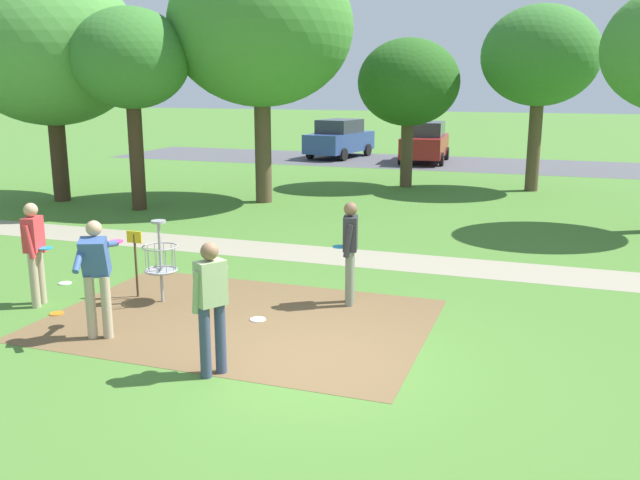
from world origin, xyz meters
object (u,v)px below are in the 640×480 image
Objects in this scene: frisbee_mid_grass at (258,319)px; tree_mid_right at (131,60)px; disc_golf_basket at (158,258)px; frisbee_by_tee at (65,283)px; tree_mid_left at (261,28)px; tree_mid_center at (540,57)px; tree_near_left at (409,83)px; player_waiting_left at (211,301)px; tree_near_right at (50,48)px; parked_car_center_left at (425,142)px; player_throwing at (350,247)px; parked_car_leftmost at (340,139)px; player_foreground_watching at (96,271)px; player_waiting_right at (35,248)px; frisbee_near_basket at (57,314)px.

tree_mid_right is at bearing 133.61° from frisbee_mid_grass.
disc_golf_basket reaches higher than frisbee_by_tee.
tree_mid_center is at bearing 33.29° from tree_mid_left.
tree_near_left reaches higher than disc_golf_basket.
disc_golf_basket is 3.25m from player_waiting_left.
tree_mid_left is (6.04, 1.82, 0.55)m from tree_near_right.
parked_car_center_left is at bearing 77.78° from tree_mid_left.
tree_mid_left is at bearing 103.56° from disc_golf_basket.
tree_mid_center reaches higher than tree_near_left.
player_throwing is 22.61m from parked_car_leftmost.
tree_mid_left is at bearing -127.19° from tree_near_left.
frisbee_mid_grass is at bearing -75.45° from parked_car_leftmost.
disc_golf_basket is 0.81× the size of player_throwing.
player_waiting_left is 13.35m from tree_mid_left.
tree_near_left is (-0.79, 14.37, 3.56)m from frisbee_mid_grass.
parked_car_center_left reaches higher than frisbee_mid_grass.
parked_car_leftmost is (-1.77, 22.11, 0.91)m from frisbee_by_tee.
frisbee_by_tee is (-4.44, 2.64, -0.96)m from player_waiting_left.
frisbee_mid_grass is at bearing 37.61° from player_foreground_watching.
player_foreground_watching is 1.00× the size of player_waiting_right.
tree_mid_left is (-2.40, 11.23, 4.16)m from player_foreground_watching.
disc_golf_basket is at bearing 43.18° from frisbee_near_basket.
player_waiting_left is 0.38× the size of parked_car_leftmost.
frisbee_by_tee is 4.18m from frisbee_mid_grass.
frisbee_near_basket is 0.03× the size of tree_near_right.
player_foreground_watching reaches higher than frisbee_mid_grass.
tree_mid_center is (6.56, 15.66, 4.39)m from frisbee_near_basket.
tree_mid_left is (-4.23, 9.82, 5.13)m from frisbee_mid_grass.
parked_car_leftmost is (-5.90, 22.73, 0.91)m from frisbee_mid_grass.
parked_car_leftmost is (4.38, 14.73, -3.67)m from tree_near_right.
disc_golf_basket is 10.72m from tree_mid_left.
player_foreground_watching is 0.38× the size of parked_car_leftmost.
frisbee_mid_grass is (4.13, -0.62, 0.00)m from frisbee_by_tee.
tree_near_right is at bearing 137.32° from disc_golf_basket.
frisbee_mid_grass is at bearing -85.91° from parked_car_center_left.
tree_mid_center is at bearing 67.26° from frisbee_near_basket.
parked_car_leftmost is 1.03× the size of parked_car_center_left.
player_throwing is 1.00× the size of player_waiting_left.
tree_near_right is at bearing 170.74° from tree_mid_right.
player_foreground_watching is 3.22m from frisbee_by_tee.
disc_golf_basket is 2.33m from frisbee_by_tee.
frisbee_mid_grass is at bearing -131.98° from player_throwing.
frisbee_near_basket is 0.04× the size of tree_near_left.
frisbee_mid_grass is (-0.31, 2.02, -0.96)m from player_waiting_left.
frisbee_by_tee is at bearing -85.43° from parked_car_leftmost.
tree_near_right is at bearing 127.68° from player_waiting_right.
parked_car_leftmost reaches higher than frisbee_mid_grass.
tree_mid_left is at bearing 92.97° from player_waiting_right.
parked_car_center_left is at bearing 86.13° from frisbee_near_basket.
tree_mid_right reaches higher than player_waiting_right.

